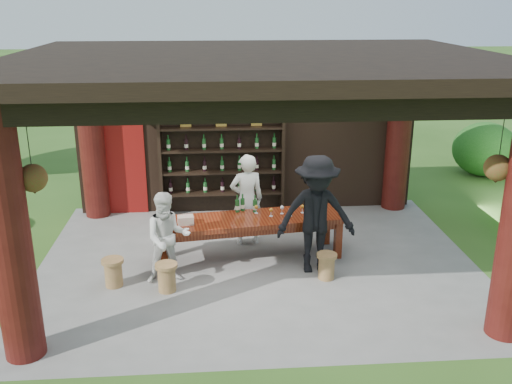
{
  "coord_description": "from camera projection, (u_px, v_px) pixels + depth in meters",
  "views": [
    {
      "loc": [
        -0.7,
        -8.82,
        4.3
      ],
      "look_at": [
        0.0,
        0.4,
        1.15
      ],
      "focal_mm": 40.0,
      "sensor_mm": 36.0,
      "label": 1
    }
  ],
  "objects": [
    {
      "name": "ground",
      "position": [
        258.0,
        263.0,
        9.76
      ],
      "size": [
        90.0,
        90.0,
        0.0
      ],
      "primitive_type": "plane",
      "color": "#2D5119",
      "rests_on": "ground"
    },
    {
      "name": "host",
      "position": [
        247.0,
        200.0,
        10.31
      ],
      "size": [
        0.68,
        0.5,
        1.69
      ],
      "primitive_type": "imported",
      "rotation": [
        0.0,
        0.0,
        3.31
      ],
      "color": "silver",
      "rests_on": "ground"
    },
    {
      "name": "stool_near_left",
      "position": [
        167.0,
        277.0,
        8.76
      ],
      "size": [
        0.35,
        0.35,
        0.46
      ],
      "rotation": [
        0.0,
        0.0,
        0.19
      ],
      "color": "brown",
      "rests_on": "ground"
    },
    {
      "name": "table_glasses",
      "position": [
        286.0,
        210.0,
        9.85
      ],
      "size": [
        1.07,
        0.25,
        0.15
      ],
      "color": "silver",
      "rests_on": "tasting_table"
    },
    {
      "name": "napkin_basket",
      "position": [
        186.0,
        220.0,
        9.43
      ],
      "size": [
        0.28,
        0.21,
        0.14
      ],
      "primitive_type": "cube",
      "rotation": [
        0.0,
        0.0,
        0.13
      ],
      "color": "#BF6672",
      "rests_on": "tasting_table"
    },
    {
      "name": "stool_near_right",
      "position": [
        327.0,
        265.0,
        9.16
      ],
      "size": [
        0.33,
        0.33,
        0.43
      ],
      "rotation": [
        0.0,
        0.0,
        0.31
      ],
      "color": "brown",
      "rests_on": "ground"
    },
    {
      "name": "tasting_table",
      "position": [
        250.0,
        224.0,
        9.76
      ],
      "size": [
        3.31,
        1.26,
        0.75
      ],
      "rotation": [
        0.0,
        0.0,
        0.13
      ],
      "color": "#4F170B",
      "rests_on": "ground"
    },
    {
      "name": "trees",
      "position": [
        462.0,
        51.0,
        10.61
      ],
      "size": [
        21.84,
        10.19,
        4.8
      ],
      "color": "#3F2819",
      "rests_on": "ground"
    },
    {
      "name": "stool_far_left",
      "position": [
        113.0,
        272.0,
        8.91
      ],
      "size": [
        0.35,
        0.35,
        0.46
      ],
      "rotation": [
        0.0,
        0.0,
        -0.29
      ],
      "color": "brown",
      "rests_on": "ground"
    },
    {
      "name": "wine_shelf",
      "position": [
        222.0,
        162.0,
        11.68
      ],
      "size": [
        2.55,
        0.39,
        2.24
      ],
      "color": "black",
      "rests_on": "ground"
    },
    {
      "name": "table_bottles",
      "position": [
        245.0,
        203.0,
        9.96
      ],
      "size": [
        0.39,
        0.16,
        0.31
      ],
      "color": "#194C1E",
      "rests_on": "tasting_table"
    },
    {
      "name": "guest_man",
      "position": [
        316.0,
        215.0,
        9.21
      ],
      "size": [
        1.28,
        0.74,
        1.97
      ],
      "primitive_type": "imported",
      "rotation": [
        0.0,
        0.0,
        0.0
      ],
      "color": "black",
      "rests_on": "ground"
    },
    {
      "name": "guest_woman",
      "position": [
        168.0,
        238.0,
        8.93
      ],
      "size": [
        0.81,
        0.68,
        1.48
      ],
      "primitive_type": "imported",
      "rotation": [
        0.0,
        0.0,
        0.18
      ],
      "color": "silver",
      "rests_on": "ground"
    },
    {
      "name": "pavilion",
      "position": [
        255.0,
        136.0,
        9.48
      ],
      "size": [
        7.5,
        6.0,
        3.6
      ],
      "color": "slate",
      "rests_on": "ground"
    },
    {
      "name": "shrubs",
      "position": [
        283.0,
        218.0,
        10.22
      ],
      "size": [
        14.13,
        9.27,
        1.36
      ],
      "color": "#194C14",
      "rests_on": "ground"
    }
  ]
}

